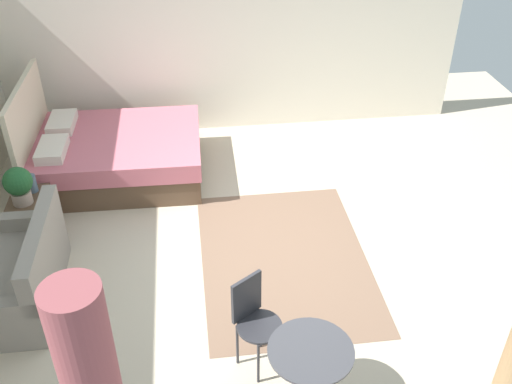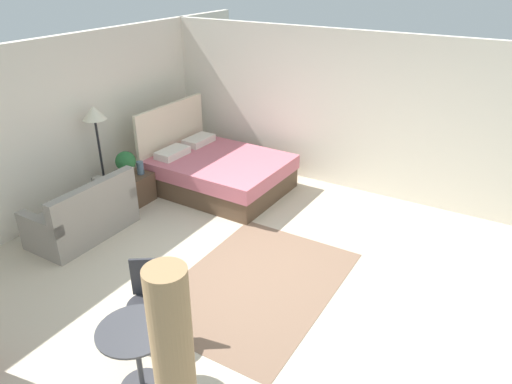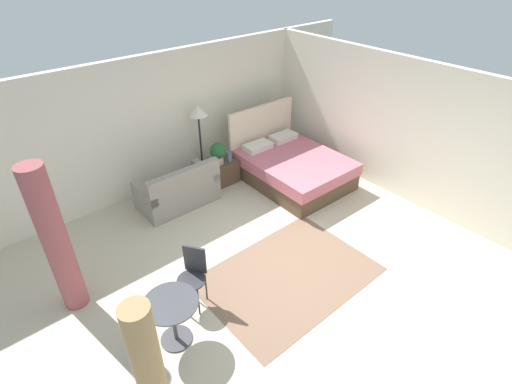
{
  "view_description": "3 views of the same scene",
  "coord_description": "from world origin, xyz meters",
  "px_view_note": "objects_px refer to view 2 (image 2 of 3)",
  "views": [
    {
      "loc": [
        -4.86,
        0.67,
        4.1
      ],
      "look_at": [
        0.2,
        0.02,
        0.64
      ],
      "focal_mm": 40.59,
      "sensor_mm": 36.0,
      "label": 1
    },
    {
      "loc": [
        -4.14,
        -2.59,
        3.53
      ],
      "look_at": [
        0.7,
        0.29,
        0.73
      ],
      "focal_mm": 33.23,
      "sensor_mm": 36.0,
      "label": 2
    },
    {
      "loc": [
        -3.26,
        -3.12,
        4.27
      ],
      "look_at": [
        0.06,
        0.78,
        0.89
      ],
      "focal_mm": 27.61,
      "sensor_mm": 36.0,
      "label": 3
    }
  ],
  "objects_px": {
    "couch": "(84,217)",
    "potted_plant": "(126,164)",
    "vase": "(140,168)",
    "balcony_table": "(137,347)",
    "floor_lamp": "(95,121)",
    "cafe_chair_near_window": "(147,293)",
    "nightstand": "(135,189)",
    "bed": "(218,171)"
  },
  "relations": [
    {
      "from": "nightstand",
      "to": "balcony_table",
      "type": "distance_m",
      "value": 3.77
    },
    {
      "from": "potted_plant",
      "to": "vase",
      "type": "height_order",
      "value": "potted_plant"
    },
    {
      "from": "bed",
      "to": "vase",
      "type": "relative_size",
      "value": 10.42
    },
    {
      "from": "floor_lamp",
      "to": "cafe_chair_near_window",
      "type": "relative_size",
      "value": 1.76
    },
    {
      "from": "potted_plant",
      "to": "cafe_chair_near_window",
      "type": "height_order",
      "value": "cafe_chair_near_window"
    },
    {
      "from": "potted_plant",
      "to": "vase",
      "type": "relative_size",
      "value": 2.11
    },
    {
      "from": "floor_lamp",
      "to": "balcony_table",
      "type": "bearing_deg",
      "value": -129.0
    },
    {
      "from": "balcony_table",
      "to": "cafe_chair_near_window",
      "type": "distance_m",
      "value": 0.66
    },
    {
      "from": "vase",
      "to": "floor_lamp",
      "type": "xyz_separation_m",
      "value": [
        -0.36,
        0.45,
        0.79
      ]
    },
    {
      "from": "nightstand",
      "to": "potted_plant",
      "type": "xyz_separation_m",
      "value": [
        -0.1,
        0.02,
        0.47
      ]
    },
    {
      "from": "couch",
      "to": "cafe_chair_near_window",
      "type": "xyz_separation_m",
      "value": [
        -1.05,
        -2.15,
        0.26
      ]
    },
    {
      "from": "cafe_chair_near_window",
      "to": "balcony_table",
      "type": "bearing_deg",
      "value": -145.58
    },
    {
      "from": "nightstand",
      "to": "couch",
      "type": "bearing_deg",
      "value": -174.75
    },
    {
      "from": "couch",
      "to": "potted_plant",
      "type": "relative_size",
      "value": 3.28
    },
    {
      "from": "nightstand",
      "to": "vase",
      "type": "distance_m",
      "value": 0.36
    },
    {
      "from": "floor_lamp",
      "to": "nightstand",
      "type": "bearing_deg",
      "value": -59.29
    },
    {
      "from": "vase",
      "to": "floor_lamp",
      "type": "distance_m",
      "value": 0.98
    },
    {
      "from": "couch",
      "to": "balcony_table",
      "type": "xyz_separation_m",
      "value": [
        -1.59,
        -2.52,
        0.19
      ]
    },
    {
      "from": "couch",
      "to": "balcony_table",
      "type": "distance_m",
      "value": 2.99
    },
    {
      "from": "potted_plant",
      "to": "balcony_table",
      "type": "xyz_separation_m",
      "value": [
        -2.59,
        -2.65,
        -0.23
      ]
    },
    {
      "from": "vase",
      "to": "balcony_table",
      "type": "height_order",
      "value": "balcony_table"
    },
    {
      "from": "bed",
      "to": "couch",
      "type": "relative_size",
      "value": 1.51
    },
    {
      "from": "vase",
      "to": "balcony_table",
      "type": "xyz_separation_m",
      "value": [
        -2.81,
        -2.58,
        -0.09
      ]
    },
    {
      "from": "couch",
      "to": "nightstand",
      "type": "bearing_deg",
      "value": 5.25
    },
    {
      "from": "potted_plant",
      "to": "balcony_table",
      "type": "height_order",
      "value": "potted_plant"
    },
    {
      "from": "potted_plant",
      "to": "balcony_table",
      "type": "bearing_deg",
      "value": -134.36
    },
    {
      "from": "floor_lamp",
      "to": "couch",
      "type": "bearing_deg",
      "value": -149.82
    },
    {
      "from": "couch",
      "to": "vase",
      "type": "bearing_deg",
      "value": 2.58
    },
    {
      "from": "couch",
      "to": "vase",
      "type": "height_order",
      "value": "couch"
    },
    {
      "from": "nightstand",
      "to": "floor_lamp",
      "type": "relative_size",
      "value": 0.34
    },
    {
      "from": "vase",
      "to": "nightstand",
      "type": "bearing_deg",
      "value": 158.96
    },
    {
      "from": "potted_plant",
      "to": "couch",
      "type": "bearing_deg",
      "value": -173.02
    },
    {
      "from": "bed",
      "to": "couch",
      "type": "distance_m",
      "value": 2.31
    },
    {
      "from": "balcony_table",
      "to": "cafe_chair_near_window",
      "type": "height_order",
      "value": "cafe_chair_near_window"
    },
    {
      "from": "couch",
      "to": "nightstand",
      "type": "xyz_separation_m",
      "value": [
        1.1,
        0.1,
        -0.05
      ]
    },
    {
      "from": "nightstand",
      "to": "floor_lamp",
      "type": "xyz_separation_m",
      "value": [
        -0.24,
        0.4,
        1.13
      ]
    },
    {
      "from": "vase",
      "to": "cafe_chair_near_window",
      "type": "xyz_separation_m",
      "value": [
        -2.27,
        -2.21,
        -0.02
      ]
    },
    {
      "from": "floor_lamp",
      "to": "cafe_chair_near_window",
      "type": "height_order",
      "value": "floor_lamp"
    },
    {
      "from": "couch",
      "to": "vase",
      "type": "distance_m",
      "value": 1.25
    },
    {
      "from": "bed",
      "to": "vase",
      "type": "distance_m",
      "value": 1.27
    },
    {
      "from": "couch",
      "to": "nightstand",
      "type": "height_order",
      "value": "couch"
    },
    {
      "from": "bed",
      "to": "couch",
      "type": "bearing_deg",
      "value": 161.37
    }
  ]
}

